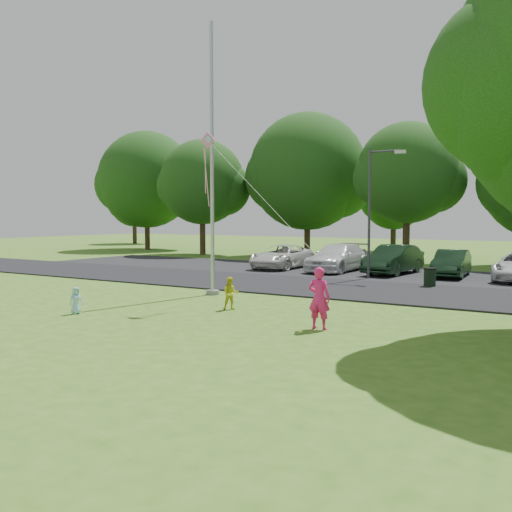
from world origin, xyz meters
The scene contains 12 objects.
ground centered at (0.00, 0.00, 0.00)m, with size 120.00×120.00×0.00m, color #3F6E1D.
park_road centered at (0.00, 9.00, 0.03)m, with size 60.00×6.00×0.06m, color black.
parking_strip centered at (0.00, 15.50, 0.03)m, with size 42.00×7.00×0.06m, color black.
flagpole centered at (-3.50, 5.00, 4.17)m, with size 0.50×0.50×10.00m.
street_lamp centered at (-0.07, 12.89, 3.61)m, with size 1.69×0.22×6.01m.
trash_can centered at (2.90, 11.34, 0.41)m, with size 0.51×0.51×0.81m.
tree_row centered at (1.59, 24.23, 5.71)m, with size 64.35×11.94×10.88m.
parked_cars centered at (-0.48, 15.37, 0.74)m, with size 14.32×4.96×1.45m.
woman centered at (2.72, 1.08, 0.82)m, with size 0.59×0.39×1.63m, color #EE1F72.
child_yellow centered at (-0.96, 2.45, 0.52)m, with size 0.50×0.39×1.03m, color gold.
child_blue centered at (-4.49, -0.62, 0.41)m, with size 0.40×0.26×0.82m, color #9BD6EE.
kite centered at (-1.78, 2.53, 4.82)m, with size 4.90×1.73×3.77m.
Camera 1 is at (8.97, -12.24, 2.93)m, focal length 40.00 mm.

